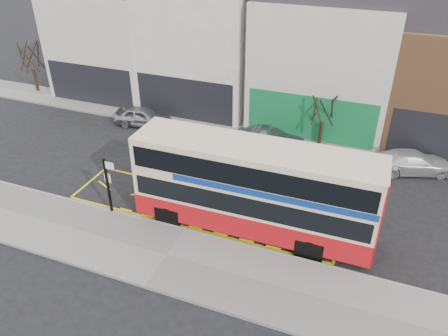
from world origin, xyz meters
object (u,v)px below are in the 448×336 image
at_px(double_decker_bus, 255,188).
at_px(car_grey, 269,141).
at_px(street_tree_left, 29,49).
at_px(bus_stop_post, 108,181).
at_px(car_white, 413,162).
at_px(car_silver, 143,117).
at_px(street_tree_right, 324,102).

height_order(double_decker_bus, car_grey, double_decker_bus).
distance_m(car_grey, street_tree_left, 21.31).
relative_size(bus_stop_post, car_grey, 0.69).
relative_size(double_decker_bus, car_white, 2.51).
bearing_deg(double_decker_bus, street_tree_left, 153.89).
distance_m(double_decker_bus, car_silver, 13.68).
bearing_deg(car_silver, street_tree_right, -91.01).
height_order(car_white, street_tree_left, street_tree_left).
relative_size(car_silver, street_tree_right, 0.90).
bearing_deg(double_decker_bus, bus_stop_post, -169.19).
bearing_deg(bus_stop_post, street_tree_right, 53.86).
bearing_deg(bus_stop_post, car_silver, 112.73).
height_order(car_silver, street_tree_left, street_tree_left).
distance_m(car_silver, street_tree_left, 12.14).
bearing_deg(car_grey, street_tree_left, 76.55).
xyz_separation_m(bus_stop_post, car_silver, (-3.84, 9.60, -1.29)).
relative_size(double_decker_bus, car_silver, 2.82).
bearing_deg(bus_stop_post, street_tree_left, 142.98).
distance_m(double_decker_bus, street_tree_right, 9.76).
bearing_deg(double_decker_bus, car_grey, 99.88).
relative_size(car_grey, car_white, 0.98).
relative_size(bus_stop_post, street_tree_left, 0.58).
xyz_separation_m(car_silver, car_white, (17.89, 0.23, -0.03)).
relative_size(car_silver, car_white, 0.89).
relative_size(bus_stop_post, street_tree_right, 0.68).
xyz_separation_m(street_tree_left, street_tree_right, (23.77, -0.91, -0.56)).
bearing_deg(street_tree_right, street_tree_left, 177.81).
height_order(double_decker_bus, car_silver, double_decker_bus).
distance_m(double_decker_bus, bus_stop_post, 7.18).
height_order(car_silver, car_grey, car_grey).
distance_m(bus_stop_post, street_tree_left, 19.58).
distance_m(bus_stop_post, car_silver, 10.42).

